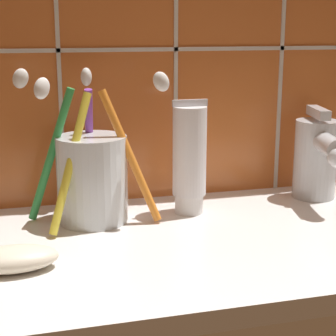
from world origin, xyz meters
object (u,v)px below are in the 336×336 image
object	(u,v)px
toothpaste_tube	(189,158)
sink_faucet	(317,156)
toothbrush_cup	(92,175)
soap_bar	(13,259)

from	to	relation	value
toothpaste_tube	sink_faucet	bearing A→B (deg)	3.76
toothpaste_tube	sink_faucet	distance (cm)	17.61
toothbrush_cup	sink_faucet	xyz separation A→B (cm)	(29.16, 1.17, 0.22)
toothpaste_tube	sink_faucet	xyz separation A→B (cm)	(17.54, 1.15, -1.06)
sink_faucet	soap_bar	xyz separation A→B (cm)	(-38.02, -13.06, -4.52)
toothbrush_cup	soap_bar	world-z (taller)	toothbrush_cup
toothbrush_cup	sink_faucet	size ratio (longest dim) A/B	1.48
soap_bar	toothbrush_cup	bearing A→B (deg)	53.32
sink_faucet	soap_bar	world-z (taller)	sink_faucet
toothbrush_cup	soap_bar	distance (cm)	15.43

